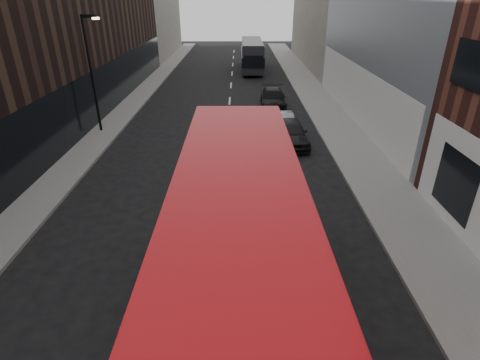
{
  "coord_description": "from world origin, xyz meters",
  "views": [
    {
      "loc": [
        0.81,
        -5.55,
        8.25
      ],
      "look_at": [
        0.84,
        5.92,
        2.5
      ],
      "focal_mm": 28.0,
      "sensor_mm": 36.0,
      "label": 1
    }
  ],
  "objects_px": {
    "street_lamp": "(92,67)",
    "red_bus": "(239,278)",
    "car_a": "(291,132)",
    "car_c": "(273,99)",
    "grey_bus": "(252,55)",
    "car_b": "(284,123)"
  },
  "relations": [
    {
      "from": "car_b",
      "to": "car_c",
      "type": "relative_size",
      "value": 0.76
    },
    {
      "from": "red_bus",
      "to": "car_c",
      "type": "relative_size",
      "value": 2.52
    },
    {
      "from": "street_lamp",
      "to": "red_bus",
      "type": "height_order",
      "value": "street_lamp"
    },
    {
      "from": "street_lamp",
      "to": "red_bus",
      "type": "distance_m",
      "value": 19.55
    },
    {
      "from": "car_b",
      "to": "car_c",
      "type": "distance_m",
      "value": 5.92
    },
    {
      "from": "red_bus",
      "to": "grey_bus",
      "type": "height_order",
      "value": "red_bus"
    },
    {
      "from": "car_b",
      "to": "car_c",
      "type": "bearing_deg",
      "value": 90.2
    },
    {
      "from": "car_b",
      "to": "street_lamp",
      "type": "bearing_deg",
      "value": 178.5
    },
    {
      "from": "car_b",
      "to": "car_a",
      "type": "bearing_deg",
      "value": -87.1
    },
    {
      "from": "red_bus",
      "to": "car_c",
      "type": "xyz_separation_m",
      "value": [
        2.71,
        23.29,
        -2.03
      ]
    },
    {
      "from": "car_c",
      "to": "car_b",
      "type": "bearing_deg",
      "value": -85.25
    },
    {
      "from": "red_bus",
      "to": "grey_bus",
      "type": "xyz_separation_m",
      "value": [
        1.51,
        39.38,
        -0.95
      ]
    },
    {
      "from": "car_a",
      "to": "car_c",
      "type": "relative_size",
      "value": 0.89
    },
    {
      "from": "street_lamp",
      "to": "grey_bus",
      "type": "distance_m",
      "value": 24.59
    },
    {
      "from": "car_a",
      "to": "car_b",
      "type": "relative_size",
      "value": 1.17
    },
    {
      "from": "grey_bus",
      "to": "car_b",
      "type": "height_order",
      "value": "grey_bus"
    },
    {
      "from": "car_a",
      "to": "car_b",
      "type": "distance_m",
      "value": 2.26
    },
    {
      "from": "street_lamp",
      "to": "car_a",
      "type": "xyz_separation_m",
      "value": [
        12.14,
        -2.16,
        -3.44
      ]
    },
    {
      "from": "street_lamp",
      "to": "car_a",
      "type": "height_order",
      "value": "street_lamp"
    },
    {
      "from": "grey_bus",
      "to": "street_lamp",
      "type": "bearing_deg",
      "value": -115.42
    },
    {
      "from": "grey_bus",
      "to": "car_a",
      "type": "relative_size",
      "value": 2.39
    },
    {
      "from": "car_a",
      "to": "street_lamp",
      "type": "bearing_deg",
      "value": 165.34
    }
  ]
}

